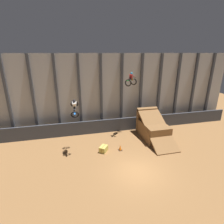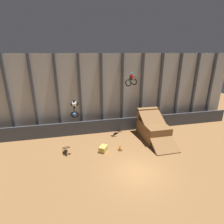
{
  "view_description": "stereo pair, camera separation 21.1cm",
  "coord_description": "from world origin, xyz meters",
  "px_view_note": "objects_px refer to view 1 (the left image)",
  "views": [
    {
      "loc": [
        -4.77,
        -11.05,
        9.22
      ],
      "look_at": [
        -0.87,
        5.22,
        3.47
      ],
      "focal_mm": 28.0,
      "sensor_mm": 36.0,
      "label": 1
    },
    {
      "loc": [
        -4.57,
        -11.1,
        9.22
      ],
      "look_at": [
        -0.87,
        5.22,
        3.47
      ],
      "focal_mm": 28.0,
      "sensor_mm": 36.0,
      "label": 2
    }
  ],
  "objects_px": {
    "traffic_cone_near_ramp": "(120,148)",
    "hay_bale_trackside": "(104,149)",
    "dirt_ramp": "(152,128)",
    "rider_bike_right_air": "(131,80)",
    "rider_bike_left_air": "(75,107)"
  },
  "relations": [
    {
      "from": "rider_bike_left_air",
      "to": "hay_bale_trackside",
      "type": "distance_m",
      "value": 4.95
    },
    {
      "from": "dirt_ramp",
      "to": "rider_bike_right_air",
      "type": "relative_size",
      "value": 3.57
    },
    {
      "from": "rider_bike_left_air",
      "to": "traffic_cone_near_ramp",
      "type": "distance_m",
      "value": 5.96
    },
    {
      "from": "rider_bike_left_air",
      "to": "hay_bale_trackside",
      "type": "xyz_separation_m",
      "value": [
        2.47,
        -0.6,
        -4.25
      ]
    },
    {
      "from": "rider_bike_left_air",
      "to": "traffic_cone_near_ramp",
      "type": "bearing_deg",
      "value": -8.15
    },
    {
      "from": "dirt_ramp",
      "to": "rider_bike_left_air",
      "type": "xyz_separation_m",
      "value": [
        -8.5,
        -1.32,
        3.49
      ]
    },
    {
      "from": "dirt_ramp",
      "to": "hay_bale_trackside",
      "type": "distance_m",
      "value": 6.37
    },
    {
      "from": "dirt_ramp",
      "to": "traffic_cone_near_ramp",
      "type": "distance_m",
      "value": 4.91
    },
    {
      "from": "dirt_ramp",
      "to": "rider_bike_right_air",
      "type": "bearing_deg",
      "value": 149.81
    },
    {
      "from": "rider_bike_left_air",
      "to": "rider_bike_right_air",
      "type": "relative_size",
      "value": 1.16
    },
    {
      "from": "traffic_cone_near_ramp",
      "to": "hay_bale_trackside",
      "type": "relative_size",
      "value": 0.54
    },
    {
      "from": "rider_bike_left_air",
      "to": "rider_bike_right_air",
      "type": "height_order",
      "value": "rider_bike_right_air"
    },
    {
      "from": "traffic_cone_near_ramp",
      "to": "hay_bale_trackside",
      "type": "xyz_separation_m",
      "value": [
        -1.64,
        0.17,
        -0.0
      ]
    },
    {
      "from": "dirt_ramp",
      "to": "rider_bike_right_air",
      "type": "xyz_separation_m",
      "value": [
        -2.28,
        1.33,
        5.31
      ]
    },
    {
      "from": "rider_bike_right_air",
      "to": "rider_bike_left_air",
      "type": "bearing_deg",
      "value": -112.2
    }
  ]
}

